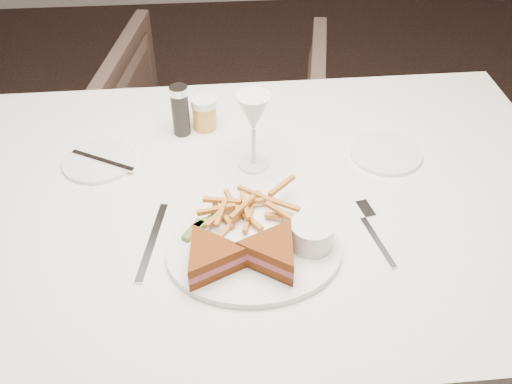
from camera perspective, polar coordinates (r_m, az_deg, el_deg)
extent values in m
plane|color=black|center=(1.96, -8.68, -10.95)|extent=(5.00, 5.00, 0.00)
cube|color=white|center=(1.45, -0.17, -11.51)|extent=(1.37, 0.92, 0.75)
imported|color=#4B362E|center=(2.05, -3.68, 6.41)|extent=(0.83, 0.79, 0.74)
ellipsoid|color=white|center=(1.05, -0.17, -6.07)|extent=(0.32, 0.25, 0.01)
cube|color=silver|center=(1.09, -10.33, -4.87)|extent=(0.05, 0.20, 0.00)
cylinder|color=white|center=(1.30, -15.41, 3.04)|extent=(0.16, 0.16, 0.01)
cylinder|color=white|center=(1.31, 12.86, 3.81)|extent=(0.16, 0.16, 0.01)
cylinder|color=black|center=(1.33, -7.57, 8.07)|extent=(0.04, 0.04, 0.12)
cylinder|color=gold|center=(1.35, -5.19, 7.85)|extent=(0.06, 0.06, 0.08)
cube|color=#4E6D26|center=(1.09, -4.99, -3.03)|extent=(0.05, 0.05, 0.01)
cube|color=#4E6D26|center=(1.08, -6.30, -3.85)|extent=(0.04, 0.05, 0.01)
cylinder|color=white|center=(1.04, 5.60, -4.23)|extent=(0.08, 0.08, 0.05)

